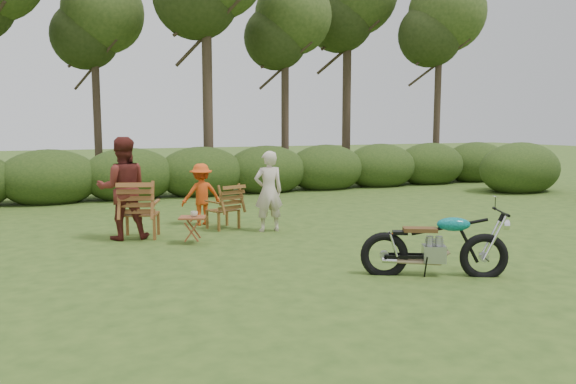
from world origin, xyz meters
name	(u,v)px	position (x,y,z in m)	size (l,w,h in m)	color
ground	(365,270)	(0.00, 0.00, 0.00)	(80.00, 80.00, 0.00)	#2C4818
tree_line	(209,63)	(0.50, 9.74, 3.81)	(22.52, 11.62, 8.14)	#35281D
motorcycle	(433,275)	(0.69, -0.62, 0.00)	(1.85, 0.71, 1.06)	#0EBDB9
lawn_chair_right	(223,228)	(-0.93, 3.79, 0.00)	(0.60, 0.60, 0.87)	#5B3716
lawn_chair_left	(141,238)	(-2.55, 3.53, 0.00)	(0.71, 0.71, 1.04)	brown
side_table	(193,230)	(-1.81, 2.66, 0.23)	(0.45, 0.38, 0.47)	brown
cup	(194,214)	(-1.78, 2.64, 0.51)	(0.12, 0.12, 0.10)	beige
adult_a	(269,231)	(-0.21, 3.18, 0.00)	(0.56, 0.37, 1.53)	beige
adult_b	(124,239)	(-2.84, 3.53, 0.00)	(0.88, 0.69, 1.81)	maroon
child	(202,225)	(-1.21, 4.35, 0.00)	(0.80, 0.46, 1.24)	#D84814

